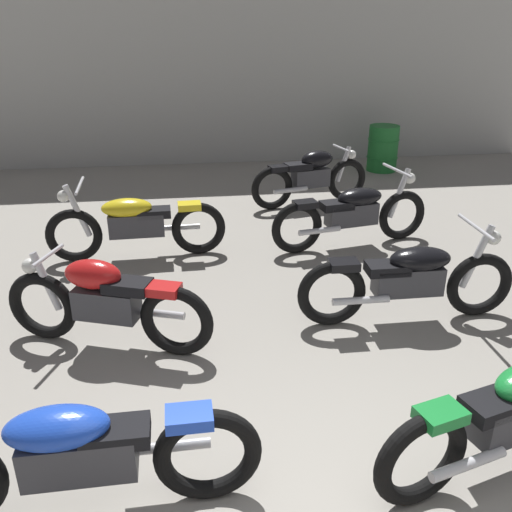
% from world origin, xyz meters
% --- Properties ---
extents(back_wall, '(12.70, 0.24, 3.60)m').
position_xyz_m(back_wall, '(0.00, 9.47, 1.80)').
color(back_wall, '#B2B2AD').
rests_on(back_wall, ground).
extents(motorcycle_left_row_0, '(2.17, 0.68, 0.97)m').
position_xyz_m(motorcycle_left_row_0, '(-1.39, 0.88, 0.45)').
color(motorcycle_left_row_0, black).
rests_on(motorcycle_left_row_0, ground).
extents(motorcycle_left_row_1, '(1.89, 0.79, 0.88)m').
position_xyz_m(motorcycle_left_row_1, '(-1.43, 2.77, 0.46)').
color(motorcycle_left_row_1, black).
rests_on(motorcycle_left_row_1, ground).
extents(motorcycle_left_row_2, '(2.17, 0.68, 0.97)m').
position_xyz_m(motorcycle_left_row_2, '(-1.30, 4.78, 0.45)').
color(motorcycle_left_row_2, black).
rests_on(motorcycle_left_row_2, ground).
extents(motorcycle_right_row_1, '(2.17, 0.68, 0.97)m').
position_xyz_m(motorcycle_right_row_1, '(1.43, 2.87, 0.45)').
color(motorcycle_right_row_1, black).
rests_on(motorcycle_right_row_1, ground).
extents(motorcycle_right_row_2, '(2.15, 0.76, 0.97)m').
position_xyz_m(motorcycle_right_row_2, '(1.44, 4.80, 0.45)').
color(motorcycle_right_row_2, black).
rests_on(motorcycle_right_row_2, ground).
extents(motorcycle_right_row_3, '(1.94, 0.68, 0.88)m').
position_xyz_m(motorcycle_right_row_3, '(1.28, 6.53, 0.46)').
color(motorcycle_right_row_3, black).
rests_on(motorcycle_right_row_3, ground).
extents(oil_drum, '(0.59, 0.59, 0.85)m').
position_xyz_m(oil_drum, '(3.08, 8.37, 0.43)').
color(oil_drum, '#1E722D').
rests_on(oil_drum, ground).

